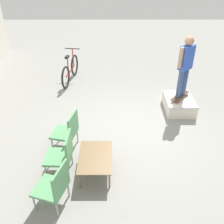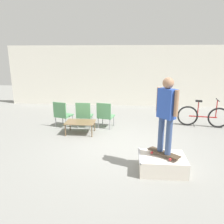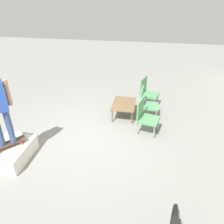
{
  "view_description": "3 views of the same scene",
  "coord_description": "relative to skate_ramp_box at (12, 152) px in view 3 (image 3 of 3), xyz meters",
  "views": [
    {
      "loc": [
        -5.05,
        0.57,
        3.88
      ],
      "look_at": [
        -0.29,
        0.55,
        0.76
      ],
      "focal_mm": 40.0,
      "sensor_mm": 36.0,
      "label": 1
    },
    {
      "loc": [
        0.26,
        -5.88,
        2.55
      ],
      "look_at": [
        -0.28,
        0.51,
        0.86
      ],
      "focal_mm": 35.0,
      "sensor_mm": 36.0,
      "label": 2
    },
    {
      "loc": [
        4.38,
        1.53,
        3.4
      ],
      "look_at": [
        -0.1,
        0.75,
        0.81
      ],
      "focal_mm": 35.0,
      "sensor_mm": 36.0,
      "label": 3
    }
  ],
  "objects": [
    {
      "name": "skate_ramp_box",
      "position": [
        0.0,
        0.0,
        0.0
      ],
      "size": [
        1.04,
        0.78,
        0.38
      ],
      "color": "silver",
      "rests_on": "ground_plane"
    },
    {
      "name": "ground_plane",
      "position": [
        -1.0,
        1.36,
        -0.18
      ],
      "size": [
        24.0,
        24.0,
        0.0
      ],
      "primitive_type": "plane",
      "color": "gray"
    },
    {
      "name": "patio_chair_center",
      "position": [
        -2.37,
        2.9,
        0.32
      ],
      "size": [
        0.54,
        0.54,
        0.93
      ],
      "rotation": [
        0.0,
        0.0,
        3.11
      ],
      "color": "#99999E",
      "rests_on": "ground_plane"
    },
    {
      "name": "coffee_table",
      "position": [
        -2.37,
        2.25,
        0.18
      ],
      "size": [
        0.96,
        0.67,
        0.4
      ],
      "color": "brown",
      "rests_on": "ground_plane"
    },
    {
      "name": "skateboard_on_ramp",
      "position": [
        0.02,
        0.0,
        0.26
      ],
      "size": [
        0.7,
        0.64,
        0.07
      ],
      "rotation": [
        0.0,
        0.0,
        -0.71
      ],
      "color": "#473828",
      "rests_on": "skate_ramp_box"
    },
    {
      "name": "patio_chair_right",
      "position": [
        -1.62,
        2.9,
        0.32
      ],
      "size": [
        0.63,
        0.63,
        0.93
      ],
      "rotation": [
        0.0,
        0.0,
        2.91
      ],
      "color": "#99999E",
      "rests_on": "ground_plane"
    },
    {
      "name": "patio_chair_left",
      "position": [
        -3.18,
        2.9,
        0.32
      ],
      "size": [
        0.65,
        0.65,
        0.93
      ],
      "rotation": [
        0.0,
        0.0,
        2.84
      ],
      "color": "#99999E",
      "rests_on": "ground_plane"
    }
  ]
}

